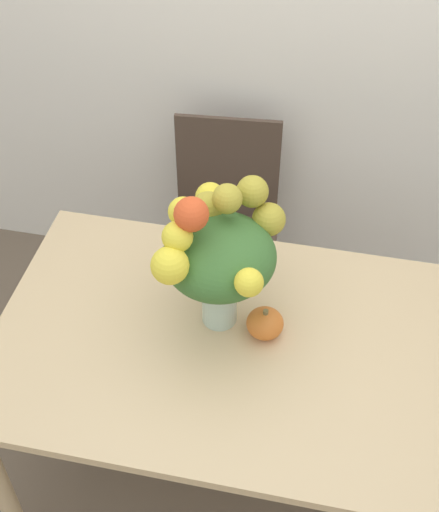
% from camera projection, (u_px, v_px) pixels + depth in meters
% --- Properties ---
extents(ground_plane, '(12.00, 12.00, 0.00)m').
position_uv_depth(ground_plane, '(231.00, 473.00, 2.56)').
color(ground_plane, brown).
extents(dining_table, '(1.39, 0.88, 0.75)m').
position_uv_depth(dining_table, '(234.00, 362.00, 2.10)').
color(dining_table, '#D1B284').
rests_on(dining_table, ground_plane).
extents(flower_vase, '(0.31, 0.39, 0.48)m').
position_uv_depth(flower_vase, '(218.00, 252.00, 1.92)').
color(flower_vase, '#B2CCBC').
rests_on(flower_vase, dining_table).
extents(pumpkin, '(0.11, 0.11, 0.10)m').
position_uv_depth(pumpkin, '(265.00, 323.00, 2.03)').
color(pumpkin, orange).
rests_on(pumpkin, dining_table).
extents(dining_chair_near_window, '(0.45, 0.45, 0.90)m').
position_uv_depth(dining_chair_near_window, '(224.00, 230.00, 2.80)').
color(dining_chair_near_window, '#47382D').
rests_on(dining_chair_near_window, ground_plane).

